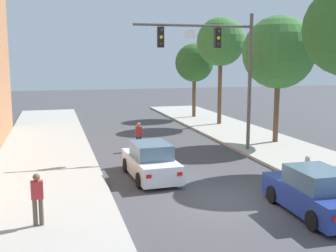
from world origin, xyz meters
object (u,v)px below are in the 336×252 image
Objects in this scene: car_lead_white at (151,162)px; pedestrian_sidewalk_left_walker at (37,197)px; fire_hydrant at (307,163)px; street_tree_third at (221,42)px; traffic_signal_mast at (219,57)px; pedestrian_crossing_road at (139,135)px; street_tree_farthest at (194,63)px; street_tree_second at (279,53)px; car_following_blue at (314,193)px.

car_lead_white is 2.62× the size of pedestrian_sidewalk_left_walker.
fire_hydrant is 0.09× the size of street_tree_third.
traffic_signal_mast is 6.29m from pedestrian_crossing_road.
street_tree_third is at bearing 53.37° from pedestrian_sidewalk_left_walker.
street_tree_third is 1.28× the size of street_tree_farthest.
pedestrian_sidewalk_left_walker is 12.13m from fire_hydrant.
street_tree_farthest reaches higher than pedestrian_crossing_road.
pedestrian_sidewalk_left_walker reaches higher than car_lead_white.
pedestrian_sidewalk_left_walker is at bearing -143.96° from street_tree_second.
traffic_signal_mast reaches higher than car_lead_white.
car_lead_white is 1.01× the size of car_following_blue.
pedestrian_sidewalk_left_walker is at bearing -137.64° from traffic_signal_mast.
pedestrian_crossing_road is 9.78m from street_tree_second.
traffic_signal_mast is 7.60m from car_lead_white.
car_lead_white is (-4.68, -3.80, -4.62)m from traffic_signal_mast.
street_tree_farthest reaches higher than fire_hydrant.
pedestrian_sidewalk_left_walker is 17.66m from street_tree_second.
fire_hydrant is 19.48m from street_tree_farthest.
traffic_signal_mast is at bearing -24.25° from pedestrian_crossing_road.
car_lead_white is at bearing -149.73° from street_tree_second.
car_following_blue is at bearing -52.85° from car_lead_white.
car_following_blue is at bearing -102.78° from street_tree_third.
pedestrian_sidewalk_left_walker is 0.20× the size of street_tree_third.
street_tree_farthest is at bearing 95.34° from street_tree_second.
fire_hydrant is (7.03, -1.32, -0.22)m from car_lead_white.
fire_hydrant is at bearing 58.67° from car_following_blue.
car_lead_white reaches higher than fire_hydrant.
street_tree_third is at bearing 56.70° from car_lead_white.
street_tree_third is (3.94, 9.33, 1.16)m from traffic_signal_mast.
street_tree_second is (4.50, 1.56, 0.26)m from traffic_signal_mast.
traffic_signal_mast reaches higher than fire_hydrant.
street_tree_third is (1.59, 14.44, 6.00)m from fire_hydrant.
car_following_blue is at bearing -98.98° from street_tree_farthest.
pedestrian_crossing_road is (-4.07, 1.83, -4.43)m from traffic_signal_mast.
pedestrian_crossing_road is at bearing -121.77° from street_tree_farthest.
traffic_signal_mast is 13.29m from pedestrian_sidewalk_left_walker.
street_tree_second reaches higher than street_tree_farthest.
street_tree_third is at bearing 94.15° from street_tree_second.
street_tree_farthest is (3.69, 23.37, 4.16)m from car_following_blue.
street_tree_third is at bearing 83.71° from fire_hydrant.
street_tree_farthest is at bearing 76.36° from traffic_signal_mast.
street_tree_second is at bearing 30.27° from car_lead_white.
street_tree_third is (4.28, 18.86, 5.79)m from car_following_blue.
street_tree_second reaches higher than fire_hydrant.
pedestrian_crossing_road is 9.47m from fire_hydrant.
car_following_blue is at bearing -92.03° from traffic_signal_mast.
traffic_signal_mast is at bearing -112.90° from street_tree_third.
traffic_signal_mast is 7.42m from fire_hydrant.
car_following_blue is (-0.34, -9.53, -4.62)m from traffic_signal_mast.
street_tree_farthest is (-0.58, 4.51, -1.62)m from street_tree_third.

